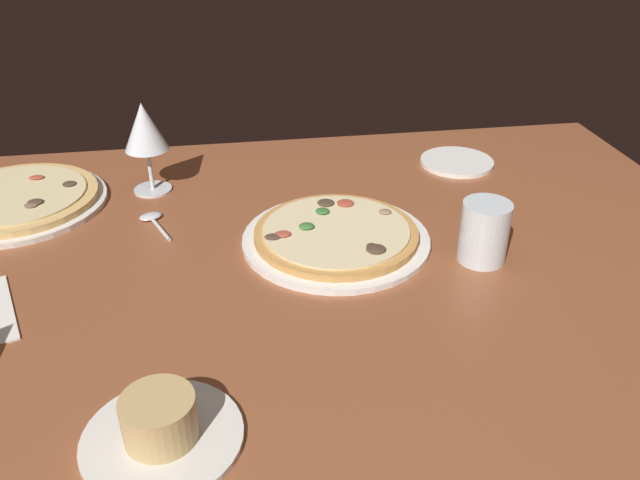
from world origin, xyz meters
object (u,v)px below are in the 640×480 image
at_px(water_glass, 484,235).
at_px(spoon, 153,220).
at_px(pizza_main, 336,236).
at_px(side_plate, 457,162).
at_px(wine_glass_near, 144,129).
at_px(ramekin_on_saucer, 161,427).
at_px(pizza_side, 16,200).

relative_size(water_glass, spoon, 0.91).
xyz_separation_m(pizza_main, side_plate, (-0.31, -0.28, -0.01)).
xyz_separation_m(pizza_main, wine_glass_near, (0.31, -0.25, 0.11)).
bearing_deg(side_plate, ramekin_on_saucer, 49.58).
relative_size(pizza_main, spoon, 2.86).
xyz_separation_m(ramekin_on_saucer, wine_glass_near, (0.05, -0.64, 0.10)).
relative_size(pizza_main, water_glass, 3.15).
bearing_deg(pizza_side, side_plate, -176.22).
height_order(pizza_side, side_plate, pizza_side).
xyz_separation_m(pizza_main, spoon, (0.31, -0.12, -0.01)).
bearing_deg(pizza_main, side_plate, -137.85).
xyz_separation_m(ramekin_on_saucer, water_glass, (-0.48, -0.30, 0.02)).
height_order(ramekin_on_saucer, water_glass, water_glass).
xyz_separation_m(pizza_side, spoon, (-0.25, 0.10, -0.01)).
bearing_deg(spoon, pizza_main, 158.63).
bearing_deg(spoon, wine_glass_near, -86.30).
relative_size(ramekin_on_saucer, wine_glass_near, 1.02).
relative_size(pizza_side, water_glass, 3.25).
relative_size(water_glass, side_plate, 0.65).
bearing_deg(water_glass, pizza_main, -21.95).
relative_size(pizza_side, side_plate, 2.12).
height_order(pizza_side, wine_glass_near, wine_glass_near).
distance_m(pizza_side, ramekin_on_saucer, 0.68).
xyz_separation_m(ramekin_on_saucer, side_plate, (-0.57, -0.67, -0.02)).
xyz_separation_m(water_glass, spoon, (0.52, -0.21, -0.04)).
bearing_deg(water_glass, wine_glass_near, -32.45).
xyz_separation_m(water_glass, side_plate, (-0.09, -0.37, -0.04)).
xyz_separation_m(pizza_side, water_glass, (-0.78, 0.31, 0.03)).
distance_m(wine_glass_near, water_glass, 0.64).
bearing_deg(pizza_main, wine_glass_near, -38.60).
distance_m(pizza_main, pizza_side, 0.60).
height_order(wine_glass_near, spoon, wine_glass_near).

